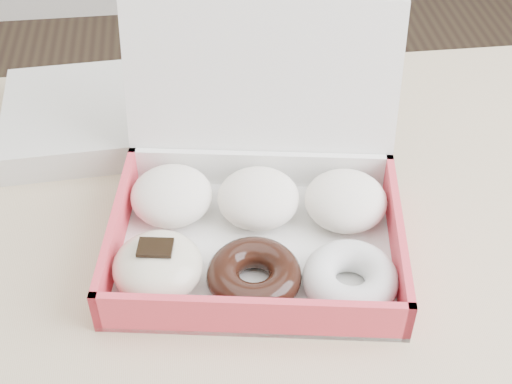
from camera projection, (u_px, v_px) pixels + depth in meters
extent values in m
cube|color=tan|center=(192.00, 276.00, 0.79)|extent=(1.20, 0.80, 0.04)
cylinder|color=tan|center=(486.00, 243.00, 1.34)|extent=(0.05, 0.05, 0.71)
cube|color=white|center=(256.00, 251.00, 0.78)|extent=(0.34, 0.27, 0.01)
cube|color=#DE3947|center=(251.00, 317.00, 0.69)|extent=(0.31, 0.06, 0.05)
cube|color=white|center=(260.00, 170.00, 0.85)|extent=(0.31, 0.06, 0.05)
cube|color=#DE3947|center=(117.00, 232.00, 0.77)|extent=(0.04, 0.23, 0.05)
cube|color=#DE3947|center=(397.00, 240.00, 0.76)|extent=(0.04, 0.23, 0.05)
cube|color=white|center=(261.00, 98.00, 0.81)|extent=(0.32, 0.11, 0.22)
ellipsoid|color=white|center=(172.00, 195.00, 0.81)|extent=(0.11, 0.11, 0.05)
ellipsoid|color=white|center=(258.00, 198.00, 0.80)|extent=(0.11, 0.11, 0.05)
ellipsoid|color=white|center=(346.00, 201.00, 0.80)|extent=(0.11, 0.11, 0.05)
ellipsoid|color=beige|center=(158.00, 266.00, 0.73)|extent=(0.11, 0.11, 0.05)
cube|color=black|center=(155.00, 247.00, 0.71)|extent=(0.04, 0.03, 0.00)
torus|color=black|center=(254.00, 275.00, 0.73)|extent=(0.11, 0.11, 0.03)
torus|color=silver|center=(350.00, 279.00, 0.73)|extent=(0.11, 0.11, 0.03)
cube|color=silver|center=(103.00, 115.00, 0.94)|extent=(0.26, 0.22, 0.04)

